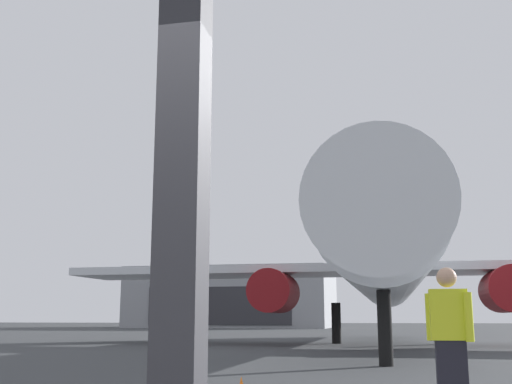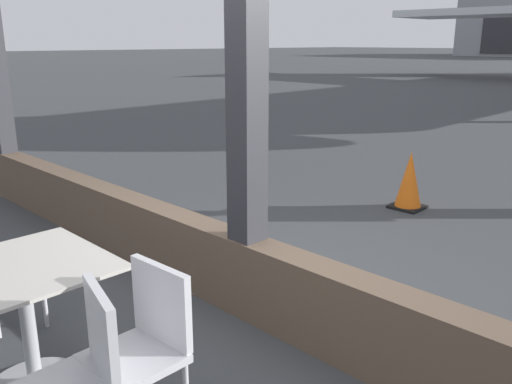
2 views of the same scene
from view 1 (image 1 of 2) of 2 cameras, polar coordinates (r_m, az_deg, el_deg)
ground_plane at (r=42.64m, az=10.99°, el=-12.72°), size 220.00×220.00×0.00m
window_frame at (r=2.77m, az=-6.87°, el=-8.12°), size 8.80×0.24×3.65m
airplane at (r=28.88m, az=11.60°, el=-6.23°), size 29.48×31.78×10.41m
ground_crew_worker at (r=7.35m, az=17.18°, el=-13.07°), size 0.48×0.38×1.74m
distant_hangar at (r=82.11m, az=-1.80°, el=-9.60°), size 24.33×17.24×7.30m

